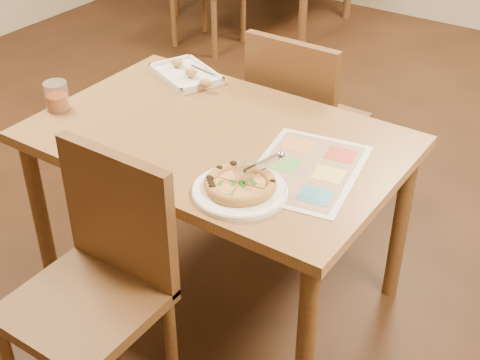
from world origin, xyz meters
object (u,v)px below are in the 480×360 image
Objects in this scene: plate at (240,191)px; dining_table at (217,155)px; chair_far at (300,108)px; glass_tumbler at (57,98)px; appetizer_tray at (187,75)px; pizza at (240,184)px; chair_near at (102,260)px; pizza_cutter at (257,167)px; menu at (306,170)px.

dining_table is at bearing 136.83° from plate.
chair_far is 1.59× the size of plate.
glass_tumbler is (-0.61, -0.78, 0.20)m from chair_far.
glass_tumbler reaches higher than appetizer_tray.
pizza is at bearing 107.53° from chair_far.
appetizer_tray is (-0.38, 0.32, 0.10)m from dining_table.
chair_near reaches higher than appetizer_tray.
appetizer_tray reaches higher than dining_table.
pizza_cutter is at bearing 45.40° from pizza.
pizza is 0.88m from glass_tumbler.
glass_tumbler is 1.00m from menu.
menu reaches higher than dining_table.
pizza is (0.27, -0.25, 0.11)m from dining_table.
appetizer_tray reaches higher than menu.
appetizer_tray is (-0.68, 0.53, -0.07)m from pizza_cutter.
pizza is at bearing 176.48° from pizza_cutter.
appetizer_tray is at bearing 140.24° from dining_table.
dining_table is 2.77× the size of chair_near.
plate is (0.27, -0.86, 0.16)m from chair_far.
menu is at bearing -4.00° from dining_table.
chair_near is 0.71m from menu.
chair_far is 0.75m from menu.
glass_tumbler is at bearing 145.07° from chair_near.
plate is 1.31× the size of pizza.
dining_table is 11.83× the size of glass_tumbler.
pizza is 1.85× the size of pizza_cutter.
glass_tumbler is at bearing 129.13° from pizza_cutter.
glass_tumbler is at bearing 175.52° from pizza.
plate is 0.87m from appetizer_tray.
chair_near is (0.00, -0.60, -0.07)m from dining_table.
glass_tumbler reaches higher than plate.
pizza_cutter is (0.31, -0.81, 0.24)m from chair_far.
chair_far is (-0.00, 1.20, 0.00)m from chair_near.
dining_table is 0.38m from pizza.
dining_table is 3.69× the size of appetizer_tray.
pizza is 0.49× the size of menu.
plate reaches higher than dining_table.
chair_near is at bearing -67.53° from appetizer_tray.
chair_near is at bearing -127.07° from pizza.
chair_near reaches higher than pizza_cutter.
chair_near is 1.34× the size of appetizer_tray.
menu is (0.38, 0.58, 0.16)m from chair_near.
glass_tumbler is (-0.91, 0.03, -0.04)m from pizza_cutter.
chair_far is 1.02× the size of menu.
chair_far is 1.01m from glass_tumbler.
pizza is at bearing -4.48° from glass_tumbler.
menu is at bearing 19.85° from pizza_cutter.
dining_table is 4.40× the size of plate.
chair_far is at bearing 37.01° from appetizer_tray.
menu is at bearing 63.89° from pizza.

